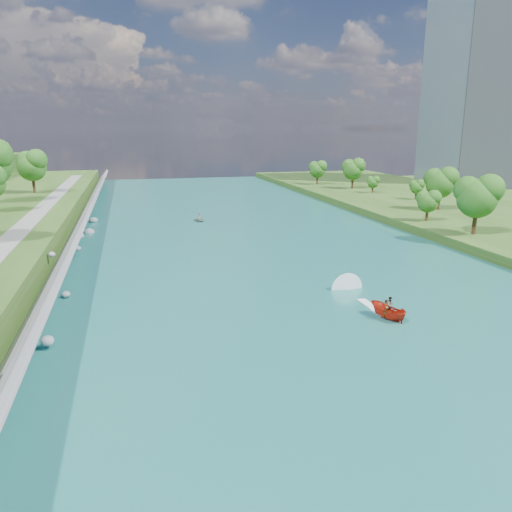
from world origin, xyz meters
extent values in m
plane|color=#2D5119|center=(0.00, 0.00, 0.00)|extent=(260.00, 260.00, 0.00)
cube|color=#195F55|center=(0.00, 20.00, 0.05)|extent=(55.00, 240.00, 0.10)
cube|color=slate|center=(-25.85, 20.00, 1.80)|extent=(3.54, 236.00, 4.05)
ellipsoid|color=gray|center=(-24.62, 1.09, 0.80)|extent=(1.04, 1.15, 0.83)
ellipsoid|color=gray|center=(-24.64, 13.88, 0.45)|extent=(0.90, 0.96, 0.67)
ellipsoid|color=gray|center=(-26.99, 22.90, 2.64)|extent=(0.91, 0.93, 0.61)
ellipsoid|color=gray|center=(-24.99, 31.29, 1.32)|extent=(1.07, 1.25, 0.63)
ellipsoid|color=gray|center=(-25.40, 41.00, 1.05)|extent=(1.17, 1.25, 0.88)
ellipsoid|color=gray|center=(-24.64, 48.37, 0.11)|extent=(1.80, 2.26, 1.30)
ellipsoid|color=gray|center=(-24.49, 58.18, 0.41)|extent=(1.69, 1.50, 1.13)
cube|color=gray|center=(82.50, 95.00, 30.00)|extent=(22.00, 22.00, 60.00)
ellipsoid|color=#185216|center=(-37.61, 78.35, 8.91)|extent=(6.49, 6.49, 10.82)
ellipsoid|color=#185216|center=(32.56, 25.41, 6.78)|extent=(6.33, 6.33, 10.56)
ellipsoid|color=#185216|center=(32.01, 37.12, 4.64)|extent=(3.77, 3.77, 6.28)
ellipsoid|color=#185216|center=(41.38, 47.73, 6.38)|extent=(5.86, 5.86, 9.76)
ellipsoid|color=#185216|center=(45.20, 62.04, 4.11)|extent=(3.13, 3.13, 5.22)
ellipsoid|color=#185216|center=(41.12, 75.19, 3.98)|extent=(2.97, 2.97, 4.96)
ellipsoid|color=#185216|center=(40.24, 85.03, 6.18)|extent=(5.62, 5.62, 9.37)
ellipsoid|color=#185216|center=(34.78, 96.95, 5.46)|extent=(4.75, 4.75, 7.91)
imported|color=#B2220E|center=(4.67, 0.44, 0.85)|extent=(2.76, 4.15, 1.50)
imported|color=#66605B|center=(4.27, 0.04, 1.25)|extent=(0.69, 0.59, 1.60)
imported|color=#66605B|center=(5.17, 0.94, 1.21)|extent=(0.77, 0.62, 1.52)
cube|color=white|center=(4.67, 3.44, 0.13)|extent=(0.90, 5.00, 0.06)
imported|color=gray|center=(-5.16, 54.16, 0.41)|extent=(3.00, 3.54, 0.62)
imported|color=#66605B|center=(-5.16, 54.16, 0.96)|extent=(0.63, 0.44, 1.22)
camera|label=1|loc=(-17.59, -38.24, 17.01)|focal=35.00mm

